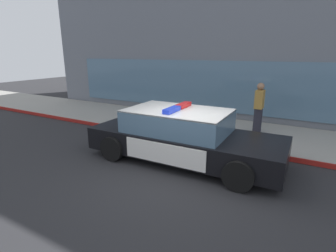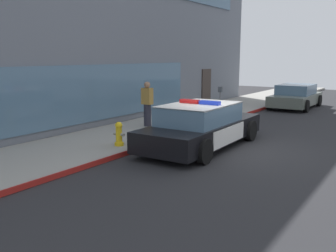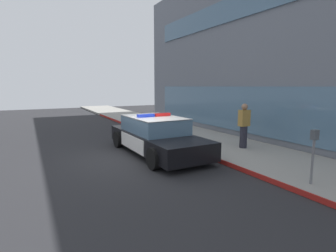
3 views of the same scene
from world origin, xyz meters
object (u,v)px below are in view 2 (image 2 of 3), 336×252
(car_down_street, at_px, (296,96))
(pedestrian_on_sidewalk, at_px, (147,104))
(police_cruiser, at_px, (201,126))
(parking_meter, at_px, (220,96))
(fire_hydrant, at_px, (119,134))

(car_down_street, relative_size, pedestrian_on_sidewalk, 2.61)
(police_cruiser, bearing_deg, parking_meter, 18.96)
(car_down_street, bearing_deg, parking_meter, 163.97)
(pedestrian_on_sidewalk, bearing_deg, parking_meter, 161.51)
(fire_hydrant, relative_size, car_down_street, 0.16)
(car_down_street, distance_m, pedestrian_on_sidewalk, 10.08)
(police_cruiser, distance_m, car_down_street, 10.98)
(car_down_street, xyz_separation_m, parking_meter, (-5.99, 1.68, 0.45))
(fire_hydrant, relative_size, pedestrian_on_sidewalk, 0.42)
(fire_hydrant, height_order, car_down_street, car_down_street)
(police_cruiser, xyz_separation_m, parking_meter, (4.99, 1.80, 0.40))
(fire_hydrant, distance_m, parking_meter, 6.73)
(fire_hydrant, bearing_deg, parking_meter, -0.64)
(police_cruiser, relative_size, fire_hydrant, 7.08)
(parking_meter, bearing_deg, car_down_street, -15.63)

